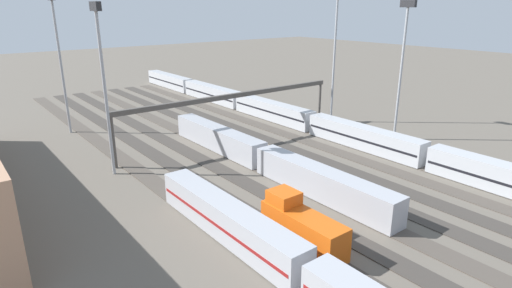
# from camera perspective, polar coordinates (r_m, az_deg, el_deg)

# --- Properties ---
(ground_plane) EXTENTS (400.00, 400.00, 0.00)m
(ground_plane) POSITION_cam_1_polar(r_m,az_deg,el_deg) (71.43, 0.41, -0.94)
(ground_plane) COLOR #60594F
(track_bed_0) EXTENTS (140.00, 2.80, 0.12)m
(track_bed_0) POSITION_cam_1_polar(r_m,az_deg,el_deg) (84.70, 11.08, 1.86)
(track_bed_0) COLOR #4C443D
(track_bed_0) RESTS_ON ground_plane
(track_bed_1) EXTENTS (140.00, 2.80, 0.12)m
(track_bed_1) POSITION_cam_1_polar(r_m,az_deg,el_deg) (81.12, 8.75, 1.26)
(track_bed_1) COLOR #4C443D
(track_bed_1) RESTS_ON ground_plane
(track_bed_2) EXTENTS (140.00, 2.80, 0.12)m
(track_bed_2) POSITION_cam_1_polar(r_m,az_deg,el_deg) (77.70, 6.20, 0.60)
(track_bed_2) COLOR #4C443D
(track_bed_2) RESTS_ON ground_plane
(track_bed_3) EXTENTS (140.00, 2.80, 0.12)m
(track_bed_3) POSITION_cam_1_polar(r_m,az_deg,el_deg) (74.45, 3.43, -0.12)
(track_bed_3) COLOR #3D3833
(track_bed_3) RESTS_ON ground_plane
(track_bed_4) EXTENTS (140.00, 2.80, 0.12)m
(track_bed_4) POSITION_cam_1_polar(r_m,az_deg,el_deg) (71.41, 0.41, -0.90)
(track_bed_4) COLOR #3D3833
(track_bed_4) RESTS_ON ground_plane
(track_bed_5) EXTENTS (140.00, 2.80, 0.12)m
(track_bed_5) POSITION_cam_1_polar(r_m,az_deg,el_deg) (68.59, -2.87, -1.74)
(track_bed_5) COLOR #4C443D
(track_bed_5) RESTS_ON ground_plane
(track_bed_6) EXTENTS (140.00, 2.80, 0.12)m
(track_bed_6) POSITION_cam_1_polar(r_m,az_deg,el_deg) (66.04, -6.42, -2.65)
(track_bed_6) COLOR #3D3833
(track_bed_6) RESTS_ON ground_plane
(track_bed_7) EXTENTS (140.00, 2.80, 0.12)m
(track_bed_7) POSITION_cam_1_polar(r_m,az_deg,el_deg) (63.77, -10.24, -3.61)
(track_bed_7) COLOR #3D3833
(track_bed_7) RESTS_ON ground_plane
(track_bed_8) EXTENTS (140.00, 2.80, 0.12)m
(track_bed_8) POSITION_cam_1_polar(r_m,az_deg,el_deg) (61.83, -14.33, -4.62)
(track_bed_8) COLOR #4C443D
(track_bed_8) RESTS_ON ground_plane
(train_on_track_8) EXTENTS (47.20, 3.06, 3.80)m
(train_on_track_8) POSITION_cam_1_polar(r_m,az_deg,el_deg) (37.10, 7.21, -17.31)
(train_on_track_8) COLOR #A8AAB2
(train_on_track_8) RESTS_ON ground_plane
(train_on_track_7) EXTENTS (10.00, 3.00, 5.00)m
(train_on_track_7) POSITION_cam_1_polar(r_m,az_deg,el_deg) (43.68, 6.18, -11.13)
(train_on_track_7) COLOR #D85914
(train_on_track_7) RESTS_ON ground_plane
(train_on_track_5) EXTENTS (47.20, 3.00, 3.80)m
(train_on_track_5) POSITION_cam_1_polar(r_m,az_deg,el_deg) (62.56, 0.88, -1.82)
(train_on_track_5) COLOR #A8AAB2
(train_on_track_5) RESTS_ON ground_plane
(train_on_track_1) EXTENTS (139.00, 3.06, 4.40)m
(train_on_track_1) POSITION_cam_1_polar(r_m,az_deg,el_deg) (83.39, 6.72, 3.24)
(train_on_track_1) COLOR maroon
(train_on_track_1) RESTS_ON ground_plane
(light_mast_0) EXTENTS (2.80, 0.70, 24.51)m
(light_mast_0) POSITION_cam_1_polar(r_m,az_deg,el_deg) (78.88, 19.41, 11.70)
(light_mast_0) COLOR #9EA0A5
(light_mast_0) RESTS_ON ground_plane
(light_mast_1) EXTENTS (2.80, 0.70, 24.10)m
(light_mast_1) POSITION_cam_1_polar(r_m,az_deg,el_deg) (61.38, -20.21, 9.79)
(light_mast_1) COLOR #9EA0A5
(light_mast_1) RESTS_ON ground_plane
(light_mast_2) EXTENTS (2.80, 0.70, 29.67)m
(light_mast_2) POSITION_cam_1_polar(r_m,az_deg,el_deg) (88.09, 10.81, 14.82)
(light_mast_2) COLOR #9EA0A5
(light_mast_2) RESTS_ON ground_plane
(light_mast_3) EXTENTS (2.80, 0.70, 25.69)m
(light_mast_3) POSITION_cam_1_polar(r_m,az_deg,el_deg) (86.66, -25.33, 11.94)
(light_mast_3) COLOR #9EA0A5
(light_mast_3) RESTS_ON ground_plane
(signal_gantry) EXTENTS (0.70, 45.00, 8.80)m
(signal_gantry) POSITION_cam_1_polar(r_m,az_deg,el_deg) (74.92, -3.04, 6.14)
(signal_gantry) COLOR #4C4742
(signal_gantry) RESTS_ON ground_plane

